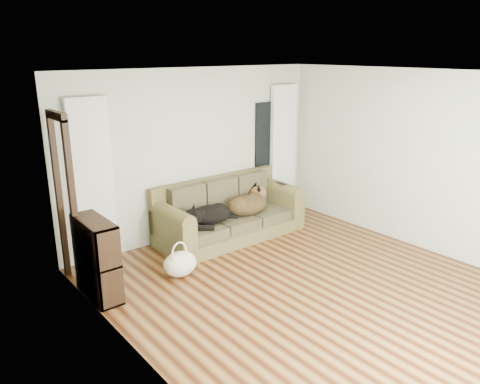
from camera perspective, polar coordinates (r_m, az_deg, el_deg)
floor at (r=5.98m, az=8.61°, el=-11.67°), size 5.00×5.00×0.00m
ceiling at (r=5.26m, az=9.89°, el=14.04°), size 5.00×5.00×0.00m
wall_back at (r=7.33m, az=-5.41°, el=4.72°), size 4.50×0.04×2.60m
wall_left at (r=4.17m, az=-12.17°, el=-5.20°), size 0.04×5.00×2.60m
wall_right at (r=7.27m, az=21.27°, el=3.52°), size 0.04×5.00×2.60m
curtain_left at (r=6.54m, az=-17.47°, el=1.14°), size 0.55×0.08×2.25m
curtain_right at (r=8.41m, az=5.24°, el=5.26°), size 0.55×0.08×2.25m
window_pane at (r=8.16m, az=3.25°, el=6.74°), size 0.50×0.03×1.20m
door_casing at (r=6.08m, az=-20.43°, el=-1.33°), size 0.07×0.60×2.10m
sofa at (r=7.30m, az=-1.14°, el=-2.19°), size 2.34×1.01×0.96m
dog_black_lab at (r=6.98m, az=-3.91°, el=-2.90°), size 0.73×0.57×0.28m
dog_shepherd at (r=7.44m, az=0.97°, el=-1.49°), size 0.75×0.54×0.33m
tv_remote at (r=7.76m, az=5.11°, el=1.08°), size 0.06×0.16×0.02m
tote_bag at (r=6.22m, az=-7.32°, el=-8.75°), size 0.46×0.36×0.33m
bookshelf at (r=5.82m, az=-17.06°, el=-7.63°), size 0.39×0.81×0.97m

